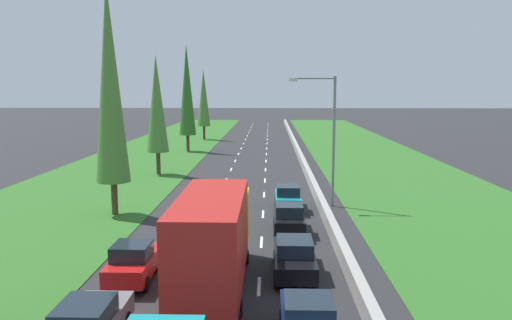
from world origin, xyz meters
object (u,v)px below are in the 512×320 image
at_px(black_hatchback_right_lane, 289,219).
at_px(red_hatchback_left_lane, 134,262).
at_px(street_light_mast, 329,132).
at_px(red_box_truck_centre_lane, 214,241).
at_px(poplar_tree_third, 157,104).
at_px(poplar_tree_second, 110,83).
at_px(poplar_tree_fourth, 187,90).
at_px(poplar_tree_fifth, 204,98).
at_px(black_sedan_right_lane, 294,257).
at_px(teal_hatchback_right_lane, 288,198).

xyz_separation_m(black_hatchback_right_lane, red_hatchback_left_lane, (-6.90, -7.29, 0.00)).
bearing_deg(street_light_mast, red_hatchback_left_lane, -125.34).
height_order(red_box_truck_centre_lane, poplar_tree_third, poplar_tree_third).
xyz_separation_m(red_box_truck_centre_lane, poplar_tree_third, (-8.42, 27.63, 4.50)).
bearing_deg(poplar_tree_third, street_light_mast, -40.51).
xyz_separation_m(red_hatchback_left_lane, poplar_tree_second, (-4.30, 11.15, 7.68)).
relative_size(poplar_tree_fourth, poplar_tree_fifth, 1.23).
distance_m(red_box_truck_centre_lane, poplar_tree_third, 29.23).
bearing_deg(black_sedan_right_lane, black_hatchback_right_lane, 90.00).
bearing_deg(red_hatchback_left_lane, poplar_tree_fifth, 94.62).
relative_size(poplar_tree_third, street_light_mast, 1.25).
distance_m(black_sedan_right_lane, red_box_truck_centre_lane, 4.19).
xyz_separation_m(black_hatchback_right_lane, poplar_tree_second, (-11.20, 3.86, 7.68)).
bearing_deg(red_hatchback_left_lane, black_sedan_right_lane, 7.82).
bearing_deg(teal_hatchback_right_lane, red_hatchback_left_lane, -118.97).
height_order(black_hatchback_right_lane, red_hatchback_left_lane, same).
bearing_deg(poplar_tree_third, black_sedan_right_lane, -65.24).
xyz_separation_m(teal_hatchback_right_lane, poplar_tree_fourth, (-11.90, 31.16, 7.11)).
distance_m(teal_hatchback_right_lane, poplar_tree_fourth, 34.10).
height_order(black_sedan_right_lane, poplar_tree_fifth, poplar_tree_fifth).
distance_m(teal_hatchback_right_lane, red_box_truck_centre_lane, 14.42).
bearing_deg(red_box_truck_centre_lane, poplar_tree_second, 122.50).
relative_size(teal_hatchback_right_lane, poplar_tree_fourth, 0.28).
bearing_deg(black_sedan_right_lane, poplar_tree_third, 114.76).
xyz_separation_m(red_hatchback_left_lane, poplar_tree_fourth, (-4.87, 43.86, 7.11)).
bearing_deg(poplar_tree_second, black_hatchback_right_lane, -19.03).
relative_size(black_sedan_right_lane, black_hatchback_right_lane, 1.15).
distance_m(poplar_tree_fifth, street_light_mast, 47.57).
bearing_deg(poplar_tree_second, black_sedan_right_lane, -42.33).
bearing_deg(poplar_tree_third, poplar_tree_fifth, 89.89).
xyz_separation_m(red_box_truck_centre_lane, poplar_tree_fifth, (-8.36, 60.35, 4.46)).
relative_size(poplar_tree_third, poplar_tree_fourth, 0.82).
distance_m(black_sedan_right_lane, poplar_tree_fourth, 45.06).
bearing_deg(red_box_truck_centre_lane, poplar_tree_fifth, 97.89).
bearing_deg(teal_hatchback_right_lane, poplar_tree_third, 130.92).
xyz_separation_m(red_box_truck_centre_lane, poplar_tree_second, (-7.89, 12.38, 6.34)).
bearing_deg(street_light_mast, poplar_tree_third, 139.49).
relative_size(black_hatchback_right_lane, red_box_truck_centre_lane, 0.41).
xyz_separation_m(poplar_tree_fourth, poplar_tree_fifth, (0.10, 15.26, -1.29)).
relative_size(red_box_truck_centre_lane, street_light_mast, 1.04).
bearing_deg(poplar_tree_fourth, poplar_tree_second, -89.00).
height_order(poplar_tree_fourth, poplar_tree_fifth, poplar_tree_fourth).
bearing_deg(teal_hatchback_right_lane, black_hatchback_right_lane, -91.40).
distance_m(black_hatchback_right_lane, poplar_tree_fifth, 53.44).
relative_size(black_sedan_right_lane, red_hatchback_left_lane, 1.15).
relative_size(red_hatchback_left_lane, red_box_truck_centre_lane, 0.41).
bearing_deg(poplar_tree_fourth, red_box_truck_centre_lane, -79.38).
bearing_deg(red_hatchback_left_lane, black_hatchback_right_lane, 46.57).
distance_m(black_hatchback_right_lane, poplar_tree_third, 23.17).
xyz_separation_m(red_box_truck_centre_lane, poplar_tree_fourth, (-8.46, 45.09, 5.76)).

